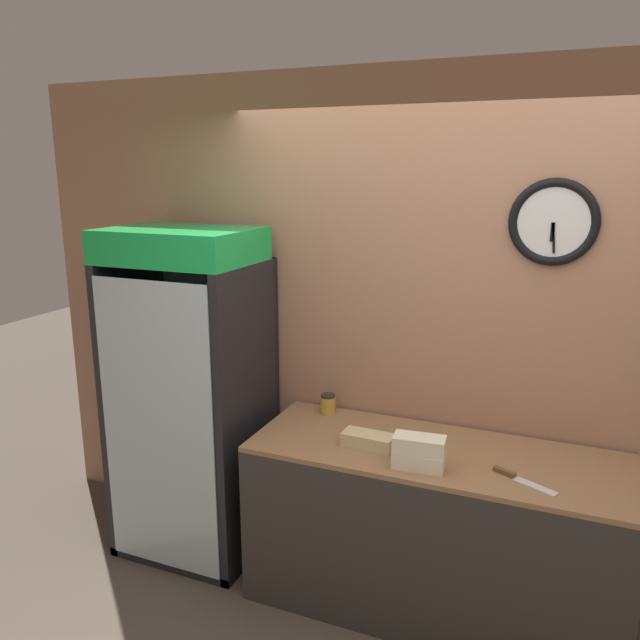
% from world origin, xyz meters
% --- Properties ---
extents(wall_back, '(5.20, 0.10, 2.70)m').
position_xyz_m(wall_back, '(0.00, 1.27, 1.36)').
color(wall_back, '#AD7A5B').
rests_on(wall_back, ground_plane).
extents(prep_counter, '(1.81, 0.67, 0.86)m').
position_xyz_m(prep_counter, '(0.00, 0.89, 0.43)').
color(prep_counter, '#332D28').
rests_on(prep_counter, ground_plane).
extents(beverage_cooler, '(0.79, 0.65, 1.88)m').
position_xyz_m(beverage_cooler, '(-1.41, 0.95, 1.03)').
color(beverage_cooler, black).
rests_on(beverage_cooler, ground_plane).
extents(sandwich_stack_bottom, '(0.24, 0.13, 0.08)m').
position_xyz_m(sandwich_stack_bottom, '(-0.04, 0.68, 0.90)').
color(sandwich_stack_bottom, beige).
rests_on(sandwich_stack_bottom, prep_counter).
extents(sandwich_stack_middle, '(0.24, 0.13, 0.08)m').
position_xyz_m(sandwich_stack_middle, '(-0.04, 0.68, 0.98)').
color(sandwich_stack_middle, beige).
rests_on(sandwich_stack_middle, sandwich_stack_bottom).
extents(sandwich_flat_left, '(0.26, 0.13, 0.07)m').
position_xyz_m(sandwich_flat_left, '(-0.32, 0.80, 0.90)').
color(sandwich_flat_left, tan).
rests_on(sandwich_flat_left, prep_counter).
extents(chefs_knife, '(0.29, 0.16, 0.02)m').
position_xyz_m(chefs_knife, '(0.38, 0.74, 0.87)').
color(chefs_knife, silver).
rests_on(chefs_knife, prep_counter).
extents(condiment_jar, '(0.09, 0.09, 0.11)m').
position_xyz_m(condiment_jar, '(-0.67, 1.13, 0.91)').
color(condiment_jar, gold).
rests_on(condiment_jar, prep_counter).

